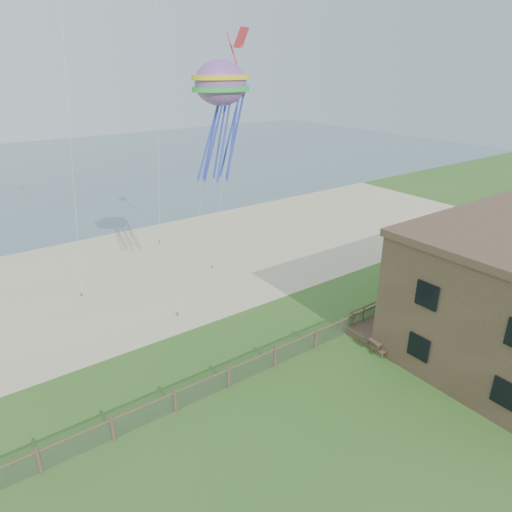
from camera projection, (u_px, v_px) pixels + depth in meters
name	position (u px, v px, depth m)	size (l,w,h in m)	color
ground	(357.00, 432.00, 20.45)	(160.00, 160.00, 0.00)	#366322
sand_beach	(153.00, 269.00, 36.86)	(72.00, 20.00, 0.02)	#C3B78D
ocean	(32.00, 173.00, 69.68)	(160.00, 68.00, 0.02)	slate
chainlink_fence	(275.00, 358.00, 24.72)	(36.20, 0.20, 1.25)	#4B372A
motel_deck	(433.00, 302.00, 31.14)	(15.00, 2.00, 0.50)	brown
picnic_table	(386.00, 343.00, 26.29)	(2.01, 1.52, 0.85)	brown
octopus_kite	(222.00, 118.00, 23.93)	(3.21, 2.27, 6.61)	#F82766
kite_red	(241.00, 54.00, 28.02)	(1.25, 0.70, 3.05)	#ED293D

